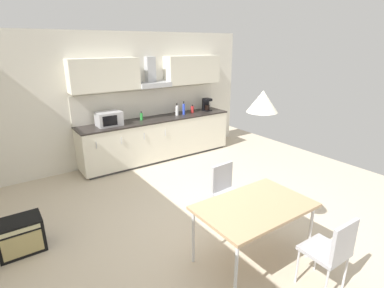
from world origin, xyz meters
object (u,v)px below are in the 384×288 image
object	(u,v)px
bottle_red	(192,109)
guitar_amp	(21,236)
microwave	(109,119)
chair_near_right	(332,248)
bottle_blue	(184,109)
chair_far_right	(227,188)
pendant_lamp	(262,101)
bottle_green	(141,116)
dining_table	(254,209)
coffee_maker	(206,104)
bottle_white	(177,110)

from	to	relation	value
bottle_red	guitar_amp	bearing A→B (deg)	-154.27
microwave	chair_near_right	size ratio (longest dim) A/B	0.55
bottle_blue	guitar_amp	distance (m)	4.18
chair_far_right	pendant_lamp	size ratio (longest dim) A/B	2.72
guitar_amp	pendant_lamp	xyz separation A→B (m)	(2.26, -1.75, 1.71)
bottle_green	chair_near_right	world-z (taller)	bottle_green
microwave	dining_table	xyz separation A→B (m)	(0.36, -3.63, -0.38)
bottle_blue	bottle_green	xyz separation A→B (m)	(-1.03, 0.08, -0.05)
bottle_blue	chair_far_right	xyz separation A→B (m)	(-1.11, -2.80, -0.53)
chair_far_right	pendant_lamp	distance (m)	1.64
microwave	pendant_lamp	bearing A→B (deg)	-84.34
coffee_maker	chair_far_right	distance (m)	3.42
microwave	pendant_lamp	size ratio (longest dim) A/B	1.50
microwave	dining_table	world-z (taller)	microwave
coffee_maker	bottle_blue	xyz separation A→B (m)	(-0.69, -0.05, -0.02)
microwave	bottle_blue	bearing A→B (deg)	-0.78
bottle_red	dining_table	world-z (taller)	bottle_red
dining_table	pendant_lamp	xyz separation A→B (m)	(0.00, 0.00, 1.24)
dining_table	pendant_lamp	bearing A→B (deg)	83.76
bottle_green	chair_far_right	size ratio (longest dim) A/B	0.21
coffee_maker	chair_far_right	size ratio (longest dim) A/B	0.34
coffee_maker	dining_table	xyz separation A→B (m)	(-2.10, -3.65, -0.39)
bottle_red	pendant_lamp	distance (m)	4.11
microwave	dining_table	size ratio (longest dim) A/B	0.36
guitar_amp	bottle_blue	bearing A→B (deg)	26.84
chair_near_right	guitar_amp	world-z (taller)	chair_near_right
microwave	bottle_green	size ratio (longest dim) A/B	2.59
microwave	bottle_white	world-z (taller)	microwave
bottle_red	chair_far_right	xyz separation A→B (m)	(-1.38, -2.84, -0.48)
bottle_red	chair_far_right	world-z (taller)	bottle_red
microwave	bottle_white	distance (m)	1.59
bottle_white	dining_table	world-z (taller)	bottle_white
bottle_white	pendant_lamp	distance (m)	3.93
microwave	pendant_lamp	world-z (taller)	pendant_lamp
microwave	chair_far_right	bearing A→B (deg)	-77.03
microwave	bottle_green	world-z (taller)	microwave
chair_far_right	guitar_amp	size ratio (longest dim) A/B	1.67
bottle_blue	bottle_red	bearing A→B (deg)	8.59
coffee_maker	dining_table	bearing A→B (deg)	-119.85
dining_table	pendant_lamp	size ratio (longest dim) A/B	4.12
coffee_maker	pendant_lamp	xyz separation A→B (m)	(-2.10, -3.65, 0.85)
bottle_green	microwave	bearing A→B (deg)	-175.33
microwave	dining_table	distance (m)	3.66
dining_table	coffee_maker	bearing A→B (deg)	60.15
dining_table	pendant_lamp	world-z (taller)	pendant_lamp
bottle_white	chair_far_right	bearing A→B (deg)	-108.44
bottle_blue	chair_near_right	distance (m)	4.58
bottle_green	guitar_amp	world-z (taller)	bottle_green
chair_far_right	chair_near_right	bearing A→B (deg)	-89.83
coffee_maker	bottle_blue	bearing A→B (deg)	-175.86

